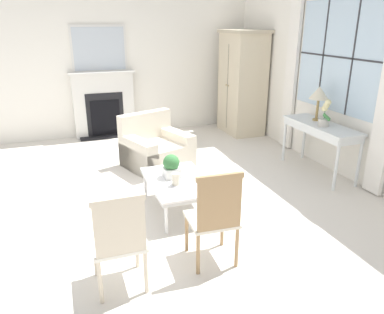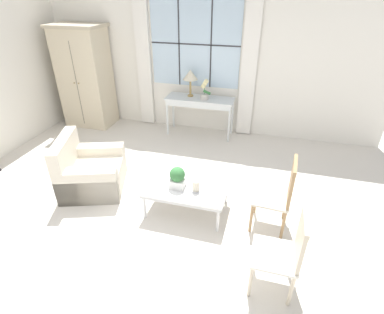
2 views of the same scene
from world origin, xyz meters
The scene contains 14 objects.
ground_plane centered at (0.00, 0.00, 0.00)m, with size 14.00×14.00×0.00m, color silver.
wall_back_windowed centered at (0.00, 3.02, 1.40)m, with size 7.20×0.14×2.80m.
wall_left centered at (-3.03, 0.60, 1.40)m, with size 0.06×7.20×2.80m, color white.
fireplace centered at (-2.91, -0.06, 0.73)m, with size 0.34×1.25×2.14m.
armoire centered at (-2.24, 2.63, 1.02)m, with size 1.03×0.70×2.04m.
console_table centered at (0.18, 2.71, 0.68)m, with size 1.33×0.47×0.77m.
table_lamp centered at (-0.03, 2.77, 1.18)m, with size 0.29×0.29×0.52m.
potted_orchid centered at (0.28, 2.66, 0.93)m, with size 0.20×0.16×0.39m.
armchair_upholstered centered at (-0.94, 0.46, 0.26)m, with size 1.10×1.15×0.82m.
side_chair_wooden centered at (1.78, 0.31, 0.54)m, with size 0.47×0.47×0.98m.
accent_chair_wooden centered at (1.85, -0.58, 0.53)m, with size 0.44×0.44×0.94m.
coffee_table centered at (0.60, 0.34, 0.36)m, with size 1.08×0.71×0.40m.
potted_plant_small centered at (0.49, 0.29, 0.54)m, with size 0.20×0.20×0.29m.
pillar_candle centered at (0.74, 0.26, 0.47)m, with size 0.12×0.12×0.16m.
Camera 1 is at (4.55, -0.92, 2.21)m, focal length 35.00 mm.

